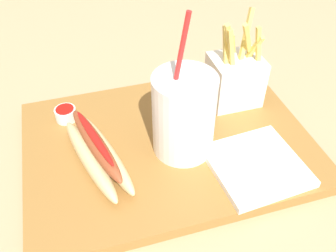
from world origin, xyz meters
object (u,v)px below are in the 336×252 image
Objects in this scene: fries_basket at (235,78)px; napkin_stack at (256,165)px; ketchup_cup_1 at (66,113)px; soda_cup at (184,115)px; ketchup_cup_2 at (178,101)px; hot_dog_1 at (97,152)px.

fries_basket is 1.24× the size of napkin_stack.
ketchup_cup_1 is 0.33m from napkin_stack.
soda_cup reaches higher than ketchup_cup_2.
soda_cup is at bearing -39.20° from napkin_stack.
soda_cup reaches higher than hot_dog_1.
napkin_stack is at bearing 110.87° from ketchup_cup_2.
soda_cup reaches higher than napkin_stack.
napkin_stack is (-0.07, 0.18, -0.00)m from ketchup_cup_2.
soda_cup is 0.12m from ketchup_cup_2.
fries_basket is 0.11m from ketchup_cup_2.
ketchup_cup_1 is at bearing -36.71° from napkin_stack.
soda_cup is 1.18× the size of hot_dog_1.
ketchup_cup_2 is (-0.20, 0.02, -0.00)m from ketchup_cup_1.
ketchup_cup_2 is (0.10, -0.01, -0.04)m from fries_basket.
soda_cup is at bearing 178.52° from hot_dog_1.
ketchup_cup_2 is (-0.03, -0.10, -0.06)m from soda_cup.
fries_basket is 4.75× the size of ketchup_cup_2.
napkin_stack is (-0.26, 0.20, -0.01)m from ketchup_cup_1.
hot_dog_1 is at bearing -19.16° from napkin_stack.
hot_dog_1 reaches higher than ketchup_cup_2.
ketchup_cup_1 is 0.28× the size of napkin_stack.
soda_cup is 6.71× the size of ketchup_cup_2.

